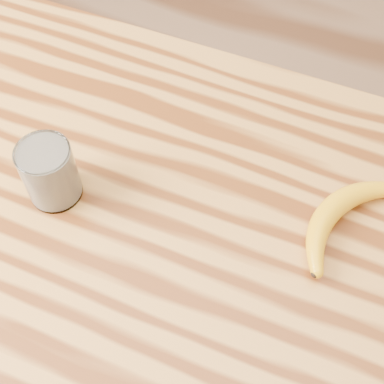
% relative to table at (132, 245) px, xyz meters
% --- Properties ---
extents(table, '(1.20, 0.80, 0.90)m').
position_rel_table_xyz_m(table, '(0.00, 0.00, 0.00)').
color(table, '#B97A33').
rests_on(table, ground).
extents(smoothie_glass, '(0.09, 0.09, 0.11)m').
position_rel_table_xyz_m(smoothie_glass, '(-0.12, -0.02, 0.18)').
color(smoothie_glass, white).
rests_on(smoothie_glass, table).
extents(banana, '(0.23, 0.33, 0.04)m').
position_rel_table_xyz_m(banana, '(0.31, 0.12, 0.15)').
color(banana, orange).
rests_on(banana, table).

